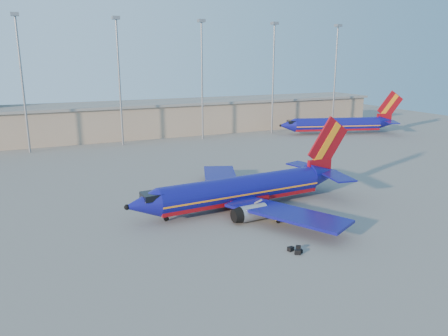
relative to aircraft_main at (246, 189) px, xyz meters
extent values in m
plane|color=slate|center=(-1.50, 4.44, -2.48)|extent=(220.00, 220.00, 0.00)
cube|color=gray|center=(8.50, 62.44, 1.52)|extent=(120.00, 15.00, 8.00)
cube|color=slate|center=(8.50, 62.44, 5.72)|extent=(122.00, 16.00, 0.60)
cylinder|color=gray|center=(-26.50, 50.44, 11.52)|extent=(0.44, 0.44, 28.00)
cube|color=gray|center=(-26.50, 50.44, 25.82)|extent=(1.60, 1.60, 0.70)
cylinder|color=gray|center=(-6.50, 50.44, 11.52)|extent=(0.44, 0.44, 28.00)
cube|color=gray|center=(-6.50, 50.44, 25.82)|extent=(1.60, 1.60, 0.70)
cylinder|color=gray|center=(13.50, 50.44, 11.52)|extent=(0.44, 0.44, 28.00)
cube|color=gray|center=(13.50, 50.44, 25.82)|extent=(1.60, 1.60, 0.70)
cylinder|color=gray|center=(33.50, 50.44, 11.52)|extent=(0.44, 0.44, 28.00)
cube|color=gray|center=(33.50, 50.44, 25.82)|extent=(1.60, 1.60, 0.70)
cylinder|color=gray|center=(53.50, 50.44, 11.52)|extent=(0.44, 0.44, 28.00)
cube|color=gray|center=(53.50, 50.44, 25.82)|extent=(1.60, 1.60, 0.70)
cylinder|color=navy|center=(-0.82, -0.05, 0.16)|extent=(23.61, 5.11, 3.61)
cube|color=maroon|center=(-0.82, -0.05, -0.77)|extent=(23.57, 4.43, 1.27)
cube|color=orange|center=(-0.82, -0.05, -0.09)|extent=(23.61, 5.15, 0.21)
cone|color=navy|center=(-14.56, -0.94, 0.16)|extent=(4.32, 3.87, 3.61)
cube|color=black|center=(-13.29, -0.86, 1.08)|extent=(2.50, 2.68, 0.78)
cone|color=navy|center=(13.40, 0.87, 0.50)|extent=(5.30, 3.93, 3.61)
cube|color=maroon|center=(12.62, 0.81, 1.82)|extent=(4.13, 0.80, 2.15)
cube|color=maroon|center=(13.99, 0.90, 5.23)|extent=(7.17, 0.77, 7.79)
cube|color=orange|center=(13.79, 0.89, 5.23)|extent=(4.78, 0.72, 6.11)
cube|color=navy|center=(12.80, 4.15, 1.04)|extent=(4.51, 6.81, 0.21)
cube|color=navy|center=(13.23, -2.47, 1.04)|extent=(3.80, 6.60, 0.21)
cube|color=navy|center=(0.09, 8.61, -0.72)|extent=(9.83, 15.88, 0.34)
cube|color=navy|center=(1.19, -8.53, -0.72)|extent=(11.35, 15.67, 0.34)
cube|color=maroon|center=(-0.33, -0.02, -1.16)|extent=(6.09, 4.18, 0.98)
cylinder|color=gray|center=(-2.32, 4.94, -1.36)|extent=(3.64, 2.27, 2.05)
cylinder|color=gray|center=(-1.66, -5.19, -1.36)|extent=(3.64, 2.27, 2.05)
cylinder|color=gray|center=(-11.54, -0.74, -1.94)|extent=(0.25, 0.25, 1.07)
cylinder|color=black|center=(-11.54, -0.74, -2.17)|extent=(0.64, 0.28, 0.62)
cylinder|color=black|center=(0.48, 2.57, -2.07)|extent=(0.85, 0.59, 0.82)
cylinder|color=black|center=(0.80, -2.49, -2.07)|extent=(0.85, 0.59, 0.82)
cylinder|color=navy|center=(48.63, 42.36, 0.11)|extent=(23.02, 10.06, 3.54)
cube|color=maroon|center=(48.63, 42.36, -0.80)|extent=(22.82, 9.42, 1.24)
cube|color=orange|center=(48.63, 42.36, -0.13)|extent=(23.03, 10.10, 0.21)
cone|color=navy|center=(35.72, 46.28, 0.11)|extent=(4.88, 4.56, 3.54)
cube|color=black|center=(36.91, 45.92, 1.02)|extent=(2.92, 3.05, 0.77)
cone|color=navy|center=(62.01, 38.30, 0.44)|extent=(5.79, 4.84, 3.54)
cube|color=maroon|center=(61.28, 38.52, 1.73)|extent=(4.00, 1.67, 2.11)
cube|color=maroon|center=(62.56, 38.13, 5.09)|extent=(6.81, 2.33, 7.64)
cube|color=orange|center=(62.38, 38.19, 5.09)|extent=(4.59, 1.74, 5.99)
cube|color=navy|center=(62.59, 41.52, 0.97)|extent=(3.38, 6.35, 0.21)
cube|color=navy|center=(60.70, 35.29, 0.97)|extent=(5.48, 6.75, 0.21)
cylinder|color=black|center=(48.63, 42.36, -2.05)|extent=(0.84, 0.84, 0.86)
cube|color=yellow|center=(1.85, -6.73, -1.71)|extent=(2.37, 1.65, 1.03)
cube|color=black|center=(1.85, -6.73, -1.09)|extent=(1.24, 1.32, 0.36)
cylinder|color=black|center=(1.15, -6.01, -2.21)|extent=(0.56, 0.29, 0.54)
cylinder|color=black|center=(0.92, -7.12, -2.21)|extent=(0.56, 0.29, 0.54)
cylinder|color=black|center=(2.77, -6.34, -2.21)|extent=(0.56, 0.29, 0.54)
cylinder|color=black|center=(2.54, -7.45, -2.21)|extent=(0.56, 0.29, 0.54)
cube|color=black|center=(-1.85, -15.62, -2.22)|extent=(0.68, 0.53, 0.51)
cube|color=black|center=(-1.15, -14.71, -2.22)|extent=(0.60, 0.53, 0.51)
cube|color=black|center=(-1.47, -15.39, -2.27)|extent=(0.69, 0.45, 0.41)
cube|color=black|center=(-2.06, -14.49, -2.25)|extent=(0.57, 0.35, 0.45)
cube|color=black|center=(-2.00, -14.62, -2.24)|extent=(0.69, 0.53, 0.47)
camera|label=1|loc=(-25.95, -50.63, 17.50)|focal=35.00mm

